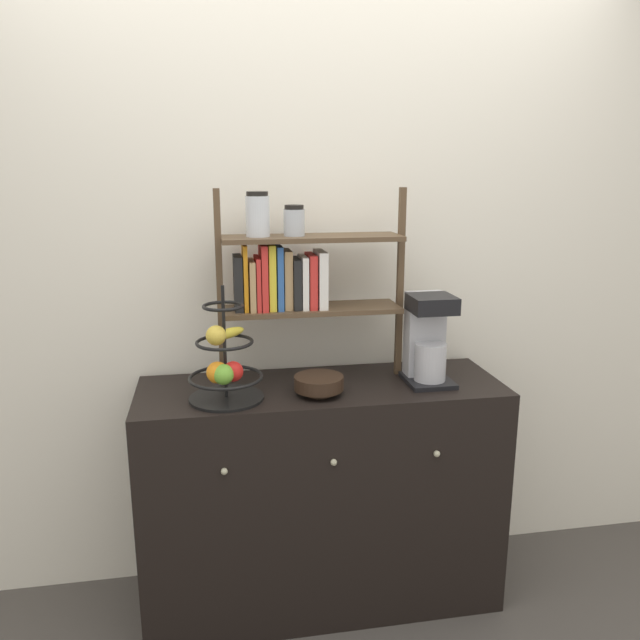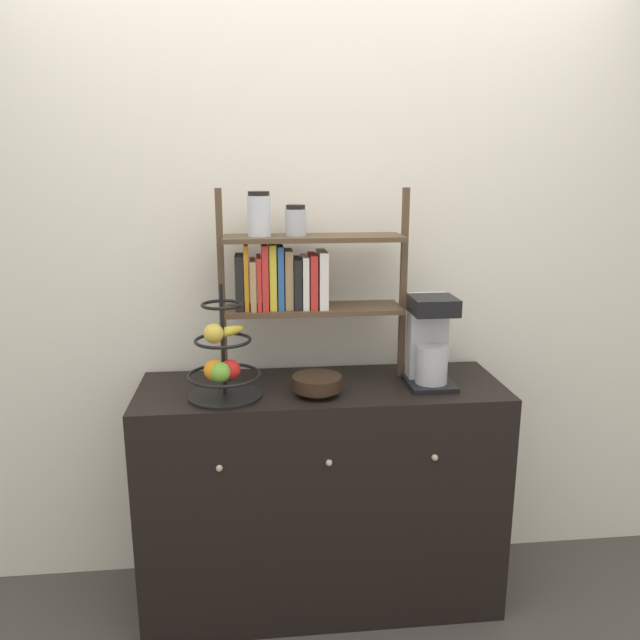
# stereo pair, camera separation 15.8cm
# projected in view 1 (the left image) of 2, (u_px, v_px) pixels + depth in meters

# --- Properties ---
(ground_plane) EXTENTS (12.00, 12.00, 0.00)m
(ground_plane) POSITION_uv_depth(u_px,v_px,m) (332.00, 634.00, 2.36)
(ground_plane) COLOR #47423D
(wall_back) EXTENTS (7.00, 0.05, 2.60)m
(wall_back) POSITION_uv_depth(u_px,v_px,m) (309.00, 273.00, 2.54)
(wall_back) COLOR silver
(wall_back) RESTS_ON ground_plane
(sideboard) EXTENTS (1.38, 0.49, 0.91)m
(sideboard) POSITION_uv_depth(u_px,v_px,m) (321.00, 494.00, 2.48)
(sideboard) COLOR black
(sideboard) RESTS_ON ground_plane
(coffee_maker) EXTENTS (0.17, 0.20, 0.34)m
(coffee_maker) POSITION_uv_depth(u_px,v_px,m) (428.00, 338.00, 2.38)
(coffee_maker) COLOR black
(coffee_maker) RESTS_ON sideboard
(fruit_stand) EXTENTS (0.27, 0.27, 0.41)m
(fruit_stand) POSITION_uv_depth(u_px,v_px,m) (224.00, 365.00, 2.18)
(fruit_stand) COLOR black
(fruit_stand) RESTS_ON sideboard
(wooden_bowl) EXTENTS (0.18, 0.18, 0.07)m
(wooden_bowl) POSITION_uv_depth(u_px,v_px,m) (319.00, 384.00, 2.27)
(wooden_bowl) COLOR black
(wooden_bowl) RESTS_ON sideboard
(shelf_hutch) EXTENTS (0.72, 0.20, 0.73)m
(shelf_hutch) POSITION_uv_depth(u_px,v_px,m) (290.00, 271.00, 2.33)
(shelf_hutch) COLOR brown
(shelf_hutch) RESTS_ON sideboard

